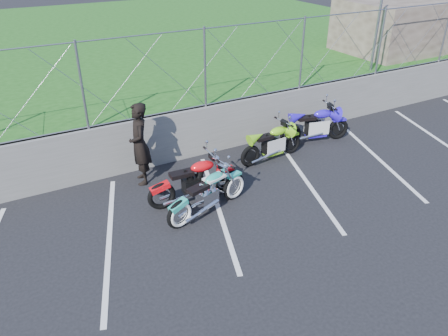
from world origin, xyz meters
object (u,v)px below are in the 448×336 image
cruiser_turquoise (209,194)px  naked_orange (195,182)px  person_standing (140,144)px  sportbike_green (273,144)px  sportbike_blue (316,126)px

cruiser_turquoise → naked_orange: size_ratio=0.98×
naked_orange → person_standing: person_standing is taller
cruiser_turquoise → sportbike_green: bearing=12.9°
cruiser_turquoise → sportbike_green: cruiser_turquoise is taller
cruiser_turquoise → naked_orange: bearing=79.2°
sportbike_green → person_standing: person_standing is taller
cruiser_turquoise → person_standing: bearing=97.1°
sportbike_green → sportbike_blue: size_ratio=0.94×
sportbike_blue → person_standing: (-5.04, 0.22, 0.52)m
cruiser_turquoise → person_standing: 2.14m
sportbike_green → sportbike_blue: sportbike_blue is taller
sportbike_green → person_standing: (-3.35, 0.54, 0.55)m
person_standing → sportbike_green: bearing=92.6°
sportbike_blue → sportbike_green: bearing=-156.1°
sportbike_green → person_standing: bearing=167.0°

